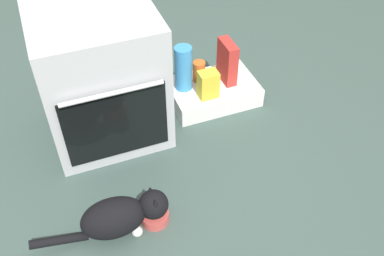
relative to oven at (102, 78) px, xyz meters
The scene contains 9 objects.
ground 0.61m from the oven, 83.19° to the right, with size 8.00×8.00×0.00m, color #384C47.
oven is the anchor object (origin of this frame).
pantry_cabinet 0.78m from the oven, ahead, with size 0.57×0.38×0.13m, color white.
food_bowl 0.83m from the oven, 85.39° to the right, with size 0.15×0.15×0.09m.
cat 0.80m from the oven, 98.49° to the right, with size 0.68×0.21×0.22m.
cereal_box 0.82m from the oven, ahead, with size 0.07×0.18×0.28m, color #B72D28.
sauce_jar 0.68m from the oven, ahead, with size 0.08×0.08×0.14m, color #D16023.
water_bottle 0.53m from the oven, ahead, with size 0.11×0.11×0.30m, color #388CD1.
snack_bag 0.66m from the oven, ahead, with size 0.12×0.09×0.18m, color yellow.
Camera 1 is at (-0.29, -1.55, 1.89)m, focal length 40.87 mm.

